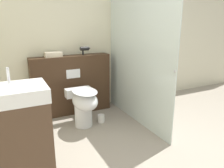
# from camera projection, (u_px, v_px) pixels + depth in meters

# --- Properties ---
(wall_back) EXTENTS (8.00, 0.06, 2.50)m
(wall_back) POSITION_uv_depth(u_px,v_px,m) (87.00, 36.00, 3.66)
(wall_back) COLOR beige
(wall_back) RESTS_ON ground_plane
(partition_panel) EXTENTS (1.27, 0.23, 0.96)m
(partition_panel) POSITION_uv_depth(u_px,v_px,m) (72.00, 85.00, 3.58)
(partition_panel) COLOR #3D2819
(partition_panel) RESTS_ON ground_plane
(shower_glass) EXTENTS (0.04, 1.69, 1.95)m
(shower_glass) POSITION_uv_depth(u_px,v_px,m) (137.00, 58.00, 3.17)
(shower_glass) COLOR silver
(shower_glass) RESTS_ON ground_plane
(toilet) EXTENTS (0.39, 0.62, 0.57)m
(toilet) POSITION_uv_depth(u_px,v_px,m) (84.00, 103.00, 3.10)
(toilet) COLOR white
(toilet) RESTS_ON ground_plane
(sink_vanity) EXTENTS (0.57, 0.42, 1.11)m
(sink_vanity) POSITION_uv_depth(u_px,v_px,m) (17.00, 140.00, 1.89)
(sink_vanity) COLOR #473323
(sink_vanity) RESTS_ON ground_plane
(hair_drier) EXTENTS (0.17, 0.06, 0.14)m
(hair_drier) POSITION_uv_depth(u_px,v_px,m) (85.00, 49.00, 3.49)
(hair_drier) COLOR black
(hair_drier) RESTS_ON partition_panel
(folded_towel) EXTENTS (0.25, 0.16, 0.08)m
(folded_towel) POSITION_uv_depth(u_px,v_px,m) (53.00, 54.00, 3.33)
(folded_towel) COLOR beige
(folded_towel) RESTS_ON partition_panel
(spare_toilet_roll) EXTENTS (0.10, 0.10, 0.12)m
(spare_toilet_roll) POSITION_uv_depth(u_px,v_px,m) (101.00, 118.00, 3.33)
(spare_toilet_roll) COLOR white
(spare_toilet_roll) RESTS_ON ground_plane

